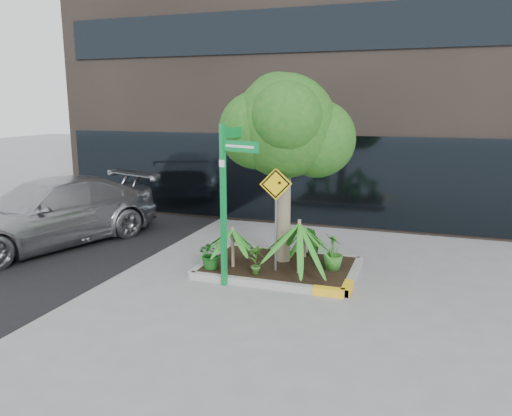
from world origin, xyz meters
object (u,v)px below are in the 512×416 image
(tree, at_px, (285,126))
(street_sign_post, at_px, (228,188))
(cattle_sign, at_px, (276,202))
(parked_car, at_px, (48,213))

(tree, distance_m, street_sign_post, 1.99)
(tree, height_order, cattle_sign, tree)
(parked_car, height_order, cattle_sign, cattle_sign)
(cattle_sign, bearing_deg, parked_car, 151.39)
(street_sign_post, bearing_deg, tree, 83.85)
(tree, relative_size, street_sign_post, 1.33)
(street_sign_post, bearing_deg, parked_car, -171.89)
(cattle_sign, bearing_deg, street_sign_post, -160.17)
(parked_car, bearing_deg, street_sign_post, 7.71)
(tree, distance_m, parked_car, 6.57)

